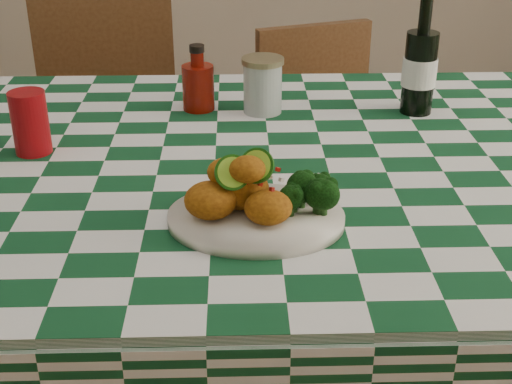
{
  "coord_description": "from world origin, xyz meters",
  "views": [
    {
      "loc": [
        0.04,
        -1.21,
        1.33
      ],
      "look_at": [
        0.07,
        -0.25,
        0.84
      ],
      "focal_mm": 50.0,
      "sensor_mm": 36.0,
      "label": 1
    }
  ],
  "objects_px": {
    "red_tumbler": "(30,123)",
    "wooden_chair_left": "(112,157)",
    "beer_bottle": "(421,57)",
    "plate": "(256,219)",
    "mason_jar": "(263,85)",
    "ketchup_bottle": "(198,78)",
    "fried_chicken_pile": "(247,185)",
    "dining_table": "(220,330)",
    "wooden_chair_right": "(333,169)"
  },
  "relations": [
    {
      "from": "dining_table",
      "to": "plate",
      "type": "height_order",
      "value": "plate"
    },
    {
      "from": "plate",
      "to": "mason_jar",
      "type": "height_order",
      "value": "mason_jar"
    },
    {
      "from": "dining_table",
      "to": "ketchup_bottle",
      "type": "xyz_separation_m",
      "value": [
        -0.04,
        0.27,
        0.46
      ]
    },
    {
      "from": "fried_chicken_pile",
      "to": "wooden_chair_left",
      "type": "relative_size",
      "value": 0.17
    },
    {
      "from": "dining_table",
      "to": "red_tumbler",
      "type": "distance_m",
      "value": 0.57
    },
    {
      "from": "dining_table",
      "to": "red_tumbler",
      "type": "height_order",
      "value": "red_tumbler"
    },
    {
      "from": "dining_table",
      "to": "beer_bottle",
      "type": "bearing_deg",
      "value": 29.2
    },
    {
      "from": "plate",
      "to": "red_tumbler",
      "type": "relative_size",
      "value": 2.3
    },
    {
      "from": "dining_table",
      "to": "plate",
      "type": "distance_m",
      "value": 0.48
    },
    {
      "from": "dining_table",
      "to": "wooden_chair_right",
      "type": "bearing_deg",
      "value": 66.35
    },
    {
      "from": "fried_chicken_pile",
      "to": "ketchup_bottle",
      "type": "relative_size",
      "value": 1.06
    },
    {
      "from": "mason_jar",
      "to": "beer_bottle",
      "type": "height_order",
      "value": "beer_bottle"
    },
    {
      "from": "ketchup_bottle",
      "to": "beer_bottle",
      "type": "xyz_separation_m",
      "value": [
        0.47,
        -0.03,
        0.05
      ]
    },
    {
      "from": "mason_jar",
      "to": "wooden_chair_left",
      "type": "xyz_separation_m",
      "value": [
        -0.43,
        0.5,
        -0.39
      ]
    },
    {
      "from": "ketchup_bottle",
      "to": "mason_jar",
      "type": "relative_size",
      "value": 1.19
    },
    {
      "from": "beer_bottle",
      "to": "ketchup_bottle",
      "type": "bearing_deg",
      "value": 176.11
    },
    {
      "from": "red_tumbler",
      "to": "wooden_chair_left",
      "type": "height_order",
      "value": "wooden_chair_left"
    },
    {
      "from": "beer_bottle",
      "to": "dining_table",
      "type": "bearing_deg",
      "value": -150.8
    },
    {
      "from": "fried_chicken_pile",
      "to": "mason_jar",
      "type": "relative_size",
      "value": 1.26
    },
    {
      "from": "fried_chicken_pile",
      "to": "red_tumbler",
      "type": "bearing_deg",
      "value": 144.02
    },
    {
      "from": "beer_bottle",
      "to": "mason_jar",
      "type": "bearing_deg",
      "value": 178.15
    },
    {
      "from": "mason_jar",
      "to": "plate",
      "type": "bearing_deg",
      "value": -93.34
    },
    {
      "from": "dining_table",
      "to": "mason_jar",
      "type": "xyz_separation_m",
      "value": [
        0.1,
        0.25,
        0.45
      ]
    },
    {
      "from": "plate",
      "to": "ketchup_bottle",
      "type": "distance_m",
      "value": 0.53
    },
    {
      "from": "dining_table",
      "to": "wooden_chair_right",
      "type": "relative_size",
      "value": 2.04
    },
    {
      "from": "fried_chicken_pile",
      "to": "ketchup_bottle",
      "type": "xyz_separation_m",
      "value": [
        -0.1,
        0.52,
        0.0
      ]
    },
    {
      "from": "mason_jar",
      "to": "beer_bottle",
      "type": "xyz_separation_m",
      "value": [
        0.33,
        -0.01,
        0.06
      ]
    },
    {
      "from": "beer_bottle",
      "to": "fried_chicken_pile",
      "type": "bearing_deg",
      "value": -127.6
    },
    {
      "from": "red_tumbler",
      "to": "ketchup_bottle",
      "type": "xyz_separation_m",
      "value": [
        0.3,
        0.23,
        0.01
      ]
    },
    {
      "from": "red_tumbler",
      "to": "mason_jar",
      "type": "xyz_separation_m",
      "value": [
        0.44,
        0.21,
        0.0
      ]
    },
    {
      "from": "red_tumbler",
      "to": "dining_table",
      "type": "bearing_deg",
      "value": -7.41
    },
    {
      "from": "dining_table",
      "to": "mason_jar",
      "type": "height_order",
      "value": "mason_jar"
    },
    {
      "from": "red_tumbler",
      "to": "ketchup_bottle",
      "type": "height_order",
      "value": "ketchup_bottle"
    },
    {
      "from": "dining_table",
      "to": "beer_bottle",
      "type": "distance_m",
      "value": 0.71
    },
    {
      "from": "beer_bottle",
      "to": "wooden_chair_right",
      "type": "xyz_separation_m",
      "value": [
        -0.09,
        0.53,
        -0.5
      ]
    },
    {
      "from": "plate",
      "to": "wooden_chair_right",
      "type": "bearing_deg",
      "value": 75.23
    },
    {
      "from": "red_tumbler",
      "to": "beer_bottle",
      "type": "distance_m",
      "value": 0.8
    },
    {
      "from": "beer_bottle",
      "to": "wooden_chair_right",
      "type": "distance_m",
      "value": 0.73
    },
    {
      "from": "dining_table",
      "to": "wooden_chair_left",
      "type": "bearing_deg",
      "value": 113.96
    },
    {
      "from": "red_tumbler",
      "to": "wooden_chair_left",
      "type": "xyz_separation_m",
      "value": [
        0.01,
        0.71,
        -0.39
      ]
    },
    {
      "from": "beer_bottle",
      "to": "wooden_chair_right",
      "type": "bearing_deg",
      "value": 100.19
    },
    {
      "from": "red_tumbler",
      "to": "mason_jar",
      "type": "bearing_deg",
      "value": 24.97
    },
    {
      "from": "ketchup_bottle",
      "to": "beer_bottle",
      "type": "bearing_deg",
      "value": -3.89
    },
    {
      "from": "ketchup_bottle",
      "to": "wooden_chair_left",
      "type": "distance_m",
      "value": 0.69
    },
    {
      "from": "red_tumbler",
      "to": "wooden_chair_left",
      "type": "bearing_deg",
      "value": 89.27
    },
    {
      "from": "dining_table",
      "to": "red_tumbler",
      "type": "relative_size",
      "value": 13.91
    },
    {
      "from": "fried_chicken_pile",
      "to": "wooden_chair_right",
      "type": "distance_m",
      "value": 1.14
    },
    {
      "from": "plate",
      "to": "wooden_chair_right",
      "type": "height_order",
      "value": "wooden_chair_right"
    },
    {
      "from": "red_tumbler",
      "to": "beer_bottle",
      "type": "height_order",
      "value": "beer_bottle"
    },
    {
      "from": "fried_chicken_pile",
      "to": "beer_bottle",
      "type": "relative_size",
      "value": 0.62
    }
  ]
}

